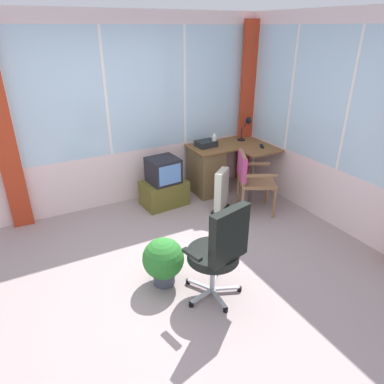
# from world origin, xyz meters

# --- Properties ---
(ground) EXTENTS (5.72, 4.86, 0.06)m
(ground) POSITION_xyz_m (0.00, 0.00, -0.03)
(ground) COLOR gray
(north_window_panel) EXTENTS (4.72, 0.07, 2.63)m
(north_window_panel) POSITION_xyz_m (0.00, 1.96, 1.31)
(north_window_panel) COLOR silver
(north_window_panel) RESTS_ON ground
(east_window_panel) EXTENTS (0.07, 3.86, 2.63)m
(east_window_panel) POSITION_xyz_m (2.39, 0.00, 1.31)
(east_window_panel) COLOR silver
(east_window_panel) RESTS_ON ground
(curtain_north_left) EXTENTS (0.25, 0.08, 2.53)m
(curtain_north_left) POSITION_xyz_m (-1.30, 1.88, 1.26)
(curtain_north_left) COLOR #B6361D
(curtain_north_left) RESTS_ON ground
(curtain_corner) EXTENTS (0.25, 0.10, 2.53)m
(curtain_corner) POSITION_xyz_m (2.26, 1.83, 1.26)
(curtain_corner) COLOR #B6361D
(curtain_corner) RESTS_ON ground
(desk) EXTENTS (1.20, 0.97, 0.75)m
(desk) POSITION_xyz_m (1.43, 1.59, 0.40)
(desk) COLOR brown
(desk) RESTS_ON ground
(desk_lamp) EXTENTS (0.23, 0.19, 0.38)m
(desk_lamp) POSITION_xyz_m (2.15, 1.63, 1.00)
(desk_lamp) COLOR black
(desk_lamp) RESTS_ON desk
(tv_remote) EXTENTS (0.11, 0.15, 0.02)m
(tv_remote) POSITION_xyz_m (2.15, 1.24, 0.76)
(tv_remote) COLOR black
(tv_remote) RESTS_ON desk
(spray_bottle) EXTENTS (0.06, 0.06, 0.22)m
(spray_bottle) POSITION_xyz_m (1.52, 1.61, 0.85)
(spray_bottle) COLOR silver
(spray_bottle) RESTS_ON desk
(paper_tray) EXTENTS (0.32, 0.25, 0.09)m
(paper_tray) POSITION_xyz_m (1.40, 1.67, 0.79)
(paper_tray) COLOR black
(paper_tray) RESTS_ON desk
(wooden_armchair) EXTENTS (0.65, 0.64, 0.87)m
(wooden_armchair) POSITION_xyz_m (1.59, 0.79, 0.56)
(wooden_armchair) COLOR #916441
(wooden_armchair) RESTS_ON ground
(office_chair) EXTENTS (0.63, 0.56, 1.03)m
(office_chair) POSITION_xyz_m (0.26, -0.54, 0.58)
(office_chair) COLOR #B7B7BF
(office_chair) RESTS_ON ground
(tv_on_stand) EXTENTS (0.67, 0.49, 0.73)m
(tv_on_stand) POSITION_xyz_m (0.61, 1.53, 0.32)
(tv_on_stand) COLOR brown
(tv_on_stand) RESTS_ON ground
(space_heater) EXTENTS (0.39, 0.35, 0.62)m
(space_heater) POSITION_xyz_m (1.28, 0.99, 0.31)
(space_heater) COLOR silver
(space_heater) RESTS_ON ground
(potted_plant) EXTENTS (0.43, 0.43, 0.52)m
(potted_plant) POSITION_xyz_m (-0.11, -0.09, 0.29)
(potted_plant) COLOR #414954
(potted_plant) RESTS_ON ground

